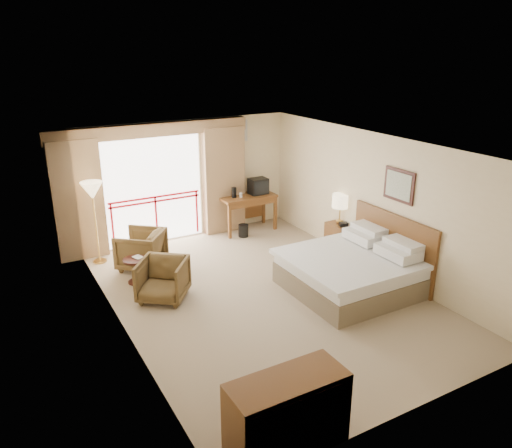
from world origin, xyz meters
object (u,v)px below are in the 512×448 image
desk (246,203)px  wastebasket (243,231)px  nightstand (340,238)px  dresser (287,414)px  armchair_near (164,298)px  table_lamp (340,201)px  armchair_far (143,267)px  tv (258,186)px  side_table (135,266)px  bed (352,271)px  floor_lamp (92,194)px

desk → wastebasket: size_ratio=4.58×
nightstand → dresser: size_ratio=0.48×
armchair_near → table_lamp: bearing=41.1°
nightstand → armchair_far: 4.20m
armchair_far → armchair_near: bearing=37.1°
tv → side_table: 3.85m
dresser → wastebasket: bearing=62.8°
bed → desk: size_ratio=1.59×
nightstand → side_table: 4.34m
bed → armchair_far: size_ratio=2.48×
nightstand → table_lamp: 0.81m
bed → nightstand: 1.78m
bed → wastebasket: bearing=97.7°
armchair_far → desk: bearing=147.2°
desk → dresser: size_ratio=1.00×
table_lamp → wastebasket: table_lamp is taller
side_table → floor_lamp: 1.78m
wastebasket → armchair_near: bearing=-143.0°
table_lamp → tv: table_lamp is taller
table_lamp → tv: (-0.80, 2.11, -0.07)m
nightstand → bed: bearing=-123.1°
nightstand → tv: 2.42m
desk → armchair_near: (-2.95, -2.39, -0.68)m
desk → floor_lamp: bearing=178.6°
armchair_near → tv: bearing=73.6°
nightstand → side_table: nightstand is taller
armchair_far → side_table: bearing=13.7°
tv → wastebasket: size_ratio=1.44×
desk → armchair_near: bearing=-145.7°
desk → armchair_near: desk is taller
tv → dresser: bearing=-136.5°
side_table → table_lamp: bearing=-8.5°
table_lamp → armchair_far: bearing=162.3°
table_lamp → armchair_near: bearing=-176.9°
nightstand → armchair_near: bearing=-179.0°
armchair_far → wastebasket: bearing=140.9°
nightstand → armchair_near: 4.06m
armchair_far → floor_lamp: 1.77m
armchair_far → dresser: size_ratio=0.64×
nightstand → armchair_near: size_ratio=0.79×
armchair_far → dresser: 5.49m
dresser → tv: bearing=59.5°
armchair_far → floor_lamp: size_ratio=0.50×
table_lamp → side_table: 4.41m
bed → armchair_near: 3.41m
armchair_near → side_table: (-0.24, 0.86, 0.33)m
table_lamp → dresser: size_ratio=0.46×
desk → dresser: (-2.93, -6.38, -0.24)m
dresser → table_lamp: bearing=42.8°
floor_lamp → desk: bearing=3.4°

